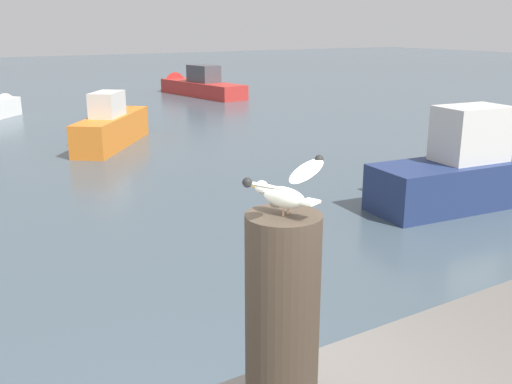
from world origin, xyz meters
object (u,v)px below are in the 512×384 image
object	(u,v)px
boat_navy	(491,171)
mooring_post	(282,317)
seagull	(283,189)
boat_orange	(115,125)
boat_red	(194,85)

from	to	relation	value
boat_navy	mooring_post	bearing A→B (deg)	-150.14
seagull	boat_orange	world-z (taller)	seagull
seagull	boat_red	xyz separation A→B (m)	(10.37, 22.39, -1.98)
boat_orange	mooring_post	bearing A→B (deg)	-104.90
boat_navy	boat_orange	bearing A→B (deg)	115.09
mooring_post	boat_navy	world-z (taller)	mooring_post
seagull	boat_orange	bearing A→B (deg)	75.09
boat_orange	boat_red	bearing A→B (deg)	53.41
mooring_post	boat_red	bearing A→B (deg)	65.15
seagull	boat_navy	world-z (taller)	seagull
seagull	boat_red	size ratio (longest dim) A/B	0.10
seagull	boat_orange	size ratio (longest dim) A/B	0.15
boat_red	boat_navy	xyz separation A→B (m)	(-2.77, -18.03, 0.14)
boat_navy	boat_red	bearing A→B (deg)	81.27
seagull	mooring_post	bearing A→B (deg)	-70.13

